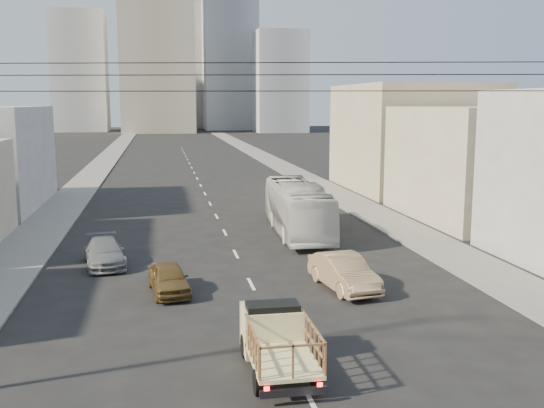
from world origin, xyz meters
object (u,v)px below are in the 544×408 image
object	(u,v)px
sedan_tan	(344,272)
sedan_grey	(104,252)
flatbed_pickup	(277,337)
city_bus	(297,208)
sedan_brown	(169,278)

from	to	relation	value
sedan_tan	sedan_grey	distance (m)	12.61
sedan_tan	sedan_grey	world-z (taller)	sedan_tan
sedan_grey	flatbed_pickup	bearing A→B (deg)	-74.87
flatbed_pickup	sedan_grey	bearing A→B (deg)	114.09
flatbed_pickup	sedan_grey	distance (m)	15.72
flatbed_pickup	sedan_grey	size ratio (longest dim) A/B	0.94
city_bus	sedan_tan	xyz separation A→B (m)	(-0.57, -12.39, -0.87)
city_bus	sedan_brown	distance (m)	14.35
city_bus	sedan_tan	world-z (taller)	city_bus
flatbed_pickup	city_bus	size ratio (longest dim) A/B	0.37
sedan_grey	sedan_tan	bearing A→B (deg)	-38.61
city_bus	sedan_brown	size ratio (longest dim) A/B	3.05
flatbed_pickup	sedan_brown	xyz separation A→B (m)	(-3.22, 8.86, -0.43)
flatbed_pickup	city_bus	xyz separation A→B (m)	(5.11, 20.50, 0.55)
flatbed_pickup	sedan_tan	bearing A→B (deg)	60.75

